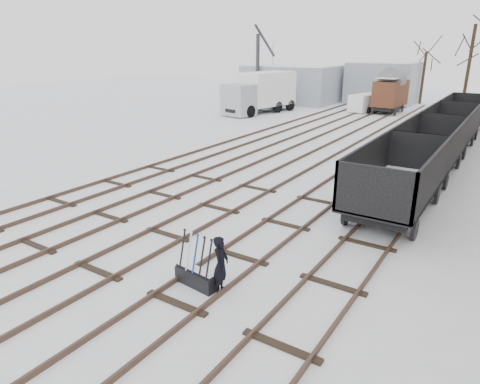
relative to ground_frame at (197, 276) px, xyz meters
The scene contains 16 objects.
ground 3.51m from the ground_frame, 145.05° to the left, with size 120.00×120.00×0.00m, color white.
tracks 15.94m from the ground_frame, 100.36° to the left, with size 13.90×52.00×0.16m.
shed_left 41.22m from the ground_frame, 112.66° to the left, with size 10.00×8.00×4.10m.
shed_right 42.61m from the ground_frame, 99.28° to the left, with size 7.00×6.00×4.50m.
ground_frame is the anchor object (origin of this frame).
worker 0.92m from the ground_frame, ahead, with size 0.59×0.38×1.60m, color black.
freight_wagon_a 8.92m from the ground_frame, 69.35° to the left, with size 2.60×6.51×2.66m.
freight_wagon_b 15.06m from the ground_frame, 77.98° to the left, with size 2.60×6.51×2.66m.
freight_wagon_c 21.36m from the ground_frame, 81.56° to the left, with size 2.60×6.51×2.66m.
freight_wagon_d 27.70m from the ground_frame, 83.50° to the left, with size 2.60×6.51×2.66m.
box_van_wagon 34.99m from the ground_frame, 96.67° to the left, with size 2.60×4.53×3.35m.
lorry 31.67m from the ground_frame, 117.36° to the left, with size 3.75×8.64×3.79m.
panel_van 35.04m from the ground_frame, 100.36° to the left, with size 2.45×4.12×1.70m.
crane 38.53m from the ground_frame, 118.28° to the left, with size 1.73×4.87×8.33m.
tree_far_left 43.79m from the ground_frame, 93.92° to the left, with size 0.30×0.30×5.54m, color black.
tree_far_right 37.30m from the ground_frame, 86.94° to the left, with size 0.30×0.30×8.00m, color black.
Camera 1 is at (9.44, -9.93, 6.23)m, focal length 32.00 mm.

